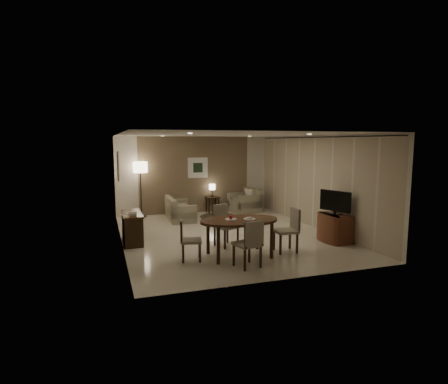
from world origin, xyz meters
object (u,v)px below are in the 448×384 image
object	(u,v)px
console_desk	(132,228)
tv_cabinet	(335,228)
chair_near	(247,243)
sofa	(180,209)
floor_lamp	(141,190)
chair_right	(286,230)
dining_table	(239,238)
chair_left	(191,240)
side_table	(212,205)
chair_far	(226,226)
armchair	(244,200)

from	to	relation	value
console_desk	tv_cabinet	world-z (taller)	console_desk
chair_near	sofa	size ratio (longest dim) A/B	0.63
console_desk	floor_lamp	xyz separation A→B (m)	(0.56, 3.22, 0.55)
sofa	console_desk	bearing A→B (deg)	145.58
console_desk	tv_cabinet	xyz separation A→B (m)	(4.89, -1.50, -0.03)
console_desk	chair_right	distance (m)	3.80
dining_table	chair_near	xyz separation A→B (m)	(-0.10, -0.72, 0.07)
dining_table	chair_right	distance (m)	1.13
tv_cabinet	dining_table	bearing A→B (deg)	-171.78
tv_cabinet	chair_near	world-z (taller)	chair_near
dining_table	floor_lamp	bearing A→B (deg)	107.25
chair_near	chair_right	size ratio (longest dim) A/B	0.97
console_desk	floor_lamp	size ratio (longest dim) A/B	0.65
dining_table	chair_left	bearing A→B (deg)	177.58
console_desk	side_table	distance (m)	4.45
console_desk	tv_cabinet	distance (m)	5.11
tv_cabinet	floor_lamp	size ratio (longest dim) A/B	0.48
dining_table	chair_left	size ratio (longest dim) A/B	1.99
chair_near	dining_table	bearing A→B (deg)	-111.92
console_desk	side_table	bearing A→B (deg)	46.55
chair_right	dining_table	bearing A→B (deg)	-86.34
console_desk	chair_near	size ratio (longest dim) A/B	1.24
chair_near	chair_left	xyz separation A→B (m)	(-0.97, 0.76, -0.04)
chair_far	tv_cabinet	bearing A→B (deg)	-29.39
tv_cabinet	sofa	bearing A→B (deg)	129.40
floor_lamp	tv_cabinet	bearing A→B (deg)	-47.45
armchair	side_table	bearing A→B (deg)	-115.95
sofa	floor_lamp	bearing A→B (deg)	55.05
armchair	side_table	distance (m)	1.16
chair_far	chair_near	bearing A→B (deg)	-113.03
dining_table	chair_near	distance (m)	0.73
dining_table	chair_near	world-z (taller)	chair_near
tv_cabinet	chair_far	size ratio (longest dim) A/B	0.90
chair_far	chair_left	distance (m)	1.33
console_desk	armchair	distance (m)	5.10
chair_far	floor_lamp	world-z (taller)	floor_lamp
chair_left	chair_right	size ratio (longest dim) A/B	0.88
sofa	armchair	xyz separation A→B (m)	(2.46, 0.56, 0.06)
tv_cabinet	chair_near	size ratio (longest dim) A/B	0.93
chair_left	armchair	distance (m)	5.70
chair_left	chair_right	distance (m)	2.20
chair_right	sofa	xyz separation A→B (m)	(-1.57, 4.29, -0.14)
chair_far	side_table	distance (m)	4.37
console_desk	chair_left	size ratio (longest dim) A/B	1.36
console_desk	chair_right	size ratio (longest dim) A/B	1.20
chair_left	chair_near	bearing A→B (deg)	-115.56
tv_cabinet	side_table	size ratio (longest dim) A/B	1.58
chair_right	sofa	distance (m)	4.57
dining_table	armchair	distance (m)	5.24
console_desk	tv_cabinet	bearing A→B (deg)	-17.05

